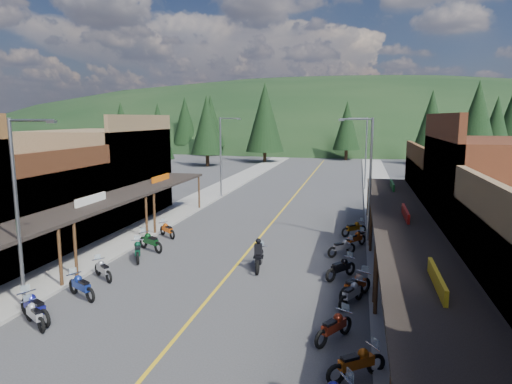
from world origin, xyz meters
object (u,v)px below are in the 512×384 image
Objects in this scene: streetlight_2 at (368,174)px; bike_west_7 at (103,269)px; shop_west_3 at (102,174)px; bike_west_10 at (167,229)px; bike_west_4 at (34,314)px; streetlight_0 at (19,207)px; pine_10 at (207,125)px; pine_7 at (185,121)px; bike_west_9 at (150,241)px; streetlight_1 at (222,153)px; bike_east_6 at (352,292)px; bike_east_10 at (355,238)px; bike_east_5 at (334,326)px; pine_8 at (158,131)px; bike_east_8 at (341,267)px; bike_east_9 at (342,246)px; pine_0 at (121,125)px; rider_on_bike at (259,257)px; bike_east_4 at (356,362)px; bike_east_7 at (355,284)px; bike_west_5 at (35,306)px; pine_9 at (496,130)px; pine_1 at (211,121)px; bike_west_6 at (81,285)px; bike_west_8 at (138,250)px; streetlight_3 at (365,150)px; pine_2 at (265,117)px; bike_east_11 at (354,228)px; pine_11 at (477,124)px; shop_east_3 at (469,199)px; pedestrian_east_b at (386,207)px; pine_3 at (347,125)px.

streetlight_2 reaches higher than bike_west_7.
bike_west_10 is (7.68, -4.92, -2.95)m from shop_west_3.
bike_west_4 is 0.99× the size of bike_west_7.
pine_10 is at bearing 101.16° from streetlight_0.
bike_west_9 is at bearing -70.21° from pine_7.
streetlight_1 is 29.51m from bike_west_4.
bike_east_6 reaches higher than bike_east_10.
streetlight_0 is 3.80× the size of bike_east_5.
streetlight_1 is 0.80× the size of pine_8.
bike_east_8 is 3.89m from bike_east_9.
pine_0 is 73.71m from rider_on_bike.
bike_east_4 is 12.88m from bike_east_9.
bike_east_7 is at bearing -64.70° from pine_10.
bike_west_5 is at bearing -142.88° from bike_east_5.
pine_1 is at bearing 152.49° from pine_9.
rider_on_bike is (6.93, 5.55, 0.10)m from bike_west_6.
pine_1 is at bearing 77.89° from bike_west_8.
pine_0 reaches higher than bike_east_4.
streetlight_3 is at bearing 90.00° from streetlight_2.
pine_8 is (-12.00, -18.00, -2.01)m from pine_2.
bike_east_10 is 0.97× the size of bike_east_11.
bike_west_10 is at bearing -168.17° from bike_east_8.
streetlight_2 is 71.59m from pine_0.
pine_8 is 42.06m from pine_11.
pine_8 is at bearing 157.22° from bike_east_7.
streetlight_0 is 4.11× the size of bike_west_7.
pine_8 reaches higher than streetlight_2.
bike_west_10 is at bearing -140.49° from bike_east_10.
shop_west_3 is at bearing 139.90° from rider_on_bike.
pine_11 is 52.19m from bike_west_5.
bike_west_8 is (4.32, -56.70, -7.37)m from pine_2.
bike_east_11 is (13.15, -12.49, -3.88)m from streetlight_1.
pine_1 is 54.41m from pine_11.
streetlight_0 is at bearing -71.89° from pine_8.
shop_east_3 is 0.99× the size of pine_0.
bike_east_11 is at bearing 49.70° from streetlight_0.
bike_west_4 is at bearing -108.70° from streetlight_3.
pine_9 is at bearing -27.51° from pine_1.
bike_west_5 is at bearing -71.08° from pine_8.
shop_east_3 is 4.79× the size of bike_west_5.
bike_west_8 is 1.22× the size of pedestrian_east_b.
pine_11 is (13.05, 8.00, 2.73)m from streetlight_3.
streetlight_0 is (-20.71, -17.30, 1.93)m from shop_east_3.
bike_west_4 is at bearing -86.70° from bike_east_9.
bike_west_8 is at bearing -85.64° from pine_2.
bike_east_5 is at bearing 0.77° from streetlight_0.
pine_2 reaches higher than bike_east_9.
pine_7 reaches higher than bike_west_9.
pine_3 is at bearing 124.93° from bike_east_7.
pine_10 reaches higher than bike_west_10.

